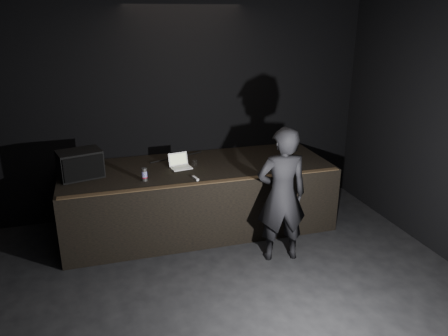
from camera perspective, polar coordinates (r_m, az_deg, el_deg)
room_walls at (r=3.78m, az=5.59°, el=1.71°), size 6.10×7.10×3.52m
stage_riser at (r=6.76m, az=-3.41°, el=-3.73°), size 4.00×1.50×1.00m
riser_lip at (r=5.93m, az=-1.95°, el=-1.86°), size 3.92×0.10×0.01m
stage_monitor at (r=6.39m, az=-18.27°, el=0.49°), size 0.66×0.55×0.38m
cable at (r=6.98m, az=-6.23°, el=1.41°), size 0.89×0.34×0.02m
laptop at (r=6.54m, az=-5.79°, el=0.54°), size 0.33×0.31×0.20m
beer_can at (r=6.07m, az=-10.36°, el=-0.84°), size 0.08×0.08×0.18m
plastic_cup at (r=6.56m, az=-3.82°, el=0.62°), size 0.07×0.07×0.09m
wii_remote at (r=6.06m, az=-3.76°, el=-1.35°), size 0.07×0.16×0.03m
person at (r=5.78m, az=7.55°, el=-3.53°), size 0.72×0.52×1.85m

